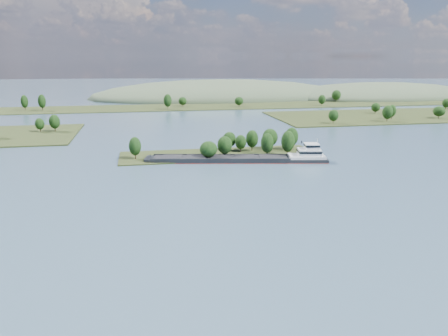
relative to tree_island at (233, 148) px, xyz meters
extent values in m
plane|color=#334559|center=(-7.89, -58.81, -3.92)|extent=(1800.00, 1800.00, 0.00)
cube|color=#252E14|center=(-7.89, 1.19, -3.92)|extent=(100.00, 30.00, 1.20)
cylinder|color=black|center=(15.12, -9.66, -1.35)|extent=(0.50, 0.50, 3.94)
ellipsoid|color=black|center=(15.12, -9.66, 3.66)|extent=(6.44, 6.44, 10.14)
cylinder|color=black|center=(-0.18, 9.80, -1.71)|extent=(0.50, 0.50, 3.23)
ellipsoid|color=black|center=(-0.18, 9.80, 2.40)|extent=(7.23, 7.23, 8.31)
cylinder|color=black|center=(-5.93, -6.89, -1.57)|extent=(0.50, 0.50, 3.51)
ellipsoid|color=black|center=(-5.93, -6.89, 2.89)|extent=(7.48, 7.48, 9.02)
cylinder|color=black|center=(4.79, 4.35, -1.84)|extent=(0.50, 0.50, 2.95)
ellipsoid|color=black|center=(4.79, 4.35, 1.91)|extent=(6.03, 6.03, 7.60)
cylinder|color=black|center=(-14.74, -11.09, -1.81)|extent=(0.50, 0.50, 3.02)
ellipsoid|color=black|center=(-14.74, -11.09, 2.04)|extent=(8.66, 8.66, 7.78)
cylinder|color=black|center=(-49.68, -2.31, -1.52)|extent=(0.50, 0.50, 3.60)
ellipsoid|color=black|center=(-49.68, -2.31, 3.05)|extent=(6.04, 6.04, 9.25)
cylinder|color=black|center=(11.36, 5.89, -1.50)|extent=(0.50, 0.50, 3.64)
ellipsoid|color=black|center=(11.36, 5.89, 3.12)|extent=(6.63, 6.63, 9.35)
cylinder|color=black|center=(33.10, 5.10, -1.36)|extent=(0.50, 0.50, 3.92)
ellipsoid|color=black|center=(33.10, 5.10, 3.63)|extent=(7.11, 7.11, 10.09)
cylinder|color=black|center=(25.90, -9.74, -1.22)|extent=(0.50, 0.50, 4.21)
ellipsoid|color=black|center=(25.90, -9.74, 4.14)|extent=(6.85, 6.85, 10.83)
cylinder|color=black|center=(21.82, 7.62, -1.48)|extent=(0.50, 0.50, 3.69)
ellipsoid|color=black|center=(21.82, 7.62, 3.21)|extent=(8.32, 8.32, 9.48)
cylinder|color=black|center=(-102.91, 89.64, -1.28)|extent=(0.50, 0.50, 3.68)
ellipsoid|color=black|center=(-102.91, 89.64, 3.40)|extent=(7.19, 7.19, 9.46)
cylinder|color=black|center=(-112.30, 89.44, -1.62)|extent=(0.50, 0.50, 3.00)
ellipsoid|color=black|center=(-112.30, 89.44, 2.20)|extent=(6.08, 6.08, 7.73)
cylinder|color=black|center=(95.01, 87.88, -1.43)|extent=(0.50, 0.50, 3.39)
ellipsoid|color=black|center=(95.01, 87.88, 2.89)|extent=(7.40, 7.40, 8.72)
cylinder|color=black|center=(190.96, 98.14, -1.51)|extent=(0.50, 0.50, 3.23)
ellipsoid|color=black|center=(190.96, 98.14, 2.60)|extent=(9.49, 9.49, 8.31)
cylinder|color=black|center=(139.79, 88.98, -1.07)|extent=(0.50, 0.50, 4.09)
ellipsoid|color=black|center=(139.79, 88.98, 4.13)|extent=(8.09, 8.09, 10.53)
cylinder|color=black|center=(150.79, 100.86, -1.25)|extent=(0.50, 0.50, 3.75)
ellipsoid|color=black|center=(150.79, 100.86, 3.52)|extent=(6.39, 6.39, 9.64)
cylinder|color=black|center=(156.47, 135.88, -1.60)|extent=(0.50, 0.50, 3.05)
ellipsoid|color=black|center=(156.47, 135.88, 2.28)|extent=(7.72, 7.72, 7.84)
cylinder|color=black|center=(237.33, 151.02, -1.45)|extent=(0.50, 0.50, 3.34)
ellipsoid|color=black|center=(237.33, 151.02, 2.79)|extent=(7.08, 7.08, 8.58)
cube|color=#252E14|center=(-7.89, 221.19, -3.92)|extent=(900.00, 60.00, 1.20)
cylinder|color=black|center=(-151.56, 218.82, -0.98)|extent=(0.50, 0.50, 4.69)
ellipsoid|color=black|center=(-151.56, 218.82, 4.98)|extent=(6.60, 6.60, 12.05)
cylinder|color=black|center=(135.62, 204.47, -1.51)|extent=(0.50, 0.50, 3.62)
ellipsoid|color=black|center=(135.62, 204.47, 3.09)|extent=(7.44, 7.44, 9.30)
cylinder|color=black|center=(-4.31, 223.81, -1.75)|extent=(0.50, 0.50, 3.13)
ellipsoid|color=black|center=(-4.31, 223.81, 2.23)|extent=(8.29, 8.29, 8.06)
cylinder|color=black|center=(166.77, 238.02, -1.19)|extent=(0.50, 0.50, 4.26)
ellipsoid|color=black|center=(166.77, 238.02, 4.23)|extent=(10.15, 10.15, 10.96)
cylinder|color=black|center=(-135.49, 214.97, -0.88)|extent=(0.50, 0.50, 4.88)
ellipsoid|color=black|center=(-135.49, 214.97, 5.33)|extent=(7.15, 7.15, 12.56)
cylinder|color=black|center=(50.78, 211.63, -1.70)|extent=(0.50, 0.50, 3.23)
ellipsoid|color=black|center=(50.78, 211.63, 2.41)|extent=(8.70, 8.70, 8.31)
cylinder|color=black|center=(-20.55, 202.28, -0.95)|extent=(0.50, 0.50, 4.74)
ellipsoid|color=black|center=(-20.55, 202.28, 5.07)|extent=(7.54, 7.54, 12.19)
ellipsoid|color=#3C4C34|center=(252.11, 291.19, -3.92)|extent=(260.00, 140.00, 36.00)
ellipsoid|color=#3C4C34|center=(52.11, 321.19, -3.92)|extent=(320.00, 160.00, 44.00)
cube|color=black|center=(-0.56, -13.92, -3.38)|extent=(86.47, 26.05, 2.36)
cube|color=maroon|center=(-0.56, -13.92, -3.87)|extent=(86.72, 26.30, 0.27)
cube|color=black|center=(-8.07, -7.19, -1.88)|extent=(65.59, 12.42, 0.86)
cube|color=black|center=(-9.97, -17.55, -1.88)|extent=(65.59, 12.42, 0.86)
cube|color=black|center=(-9.02, -12.37, -2.04)|extent=(65.14, 21.12, 0.32)
cube|color=black|center=(-32.27, -8.11, -1.72)|extent=(11.10, 10.41, 0.38)
cube|color=black|center=(-20.64, -10.24, -1.72)|extent=(11.10, 10.41, 0.38)
cube|color=black|center=(-9.02, -12.37, -1.72)|extent=(11.10, 10.41, 0.38)
cube|color=black|center=(2.61, -14.50, -1.72)|extent=(11.10, 10.41, 0.38)
cube|color=black|center=(14.23, -16.63, -1.72)|extent=(11.10, 10.41, 0.38)
cube|color=black|center=(-43.36, -6.08, -2.95)|extent=(4.91, 10.09, 2.15)
cylinder|color=black|center=(-42.30, -6.27, -1.45)|extent=(0.30, 0.30, 2.36)
cube|color=silver|center=(32.19, -19.92, -1.56)|extent=(18.77, 13.24, 1.29)
cube|color=silver|center=(33.25, -20.11, 0.59)|extent=(12.12, 10.39, 3.22)
cube|color=black|center=(33.25, -20.11, 1.02)|extent=(12.37, 10.64, 0.97)
cube|color=silver|center=(34.31, -20.31, 3.38)|extent=(7.50, 7.50, 2.36)
cube|color=black|center=(34.31, -20.31, 3.81)|extent=(7.75, 7.75, 0.86)
cube|color=silver|center=(34.31, -20.31, 4.67)|extent=(8.00, 8.00, 0.21)
cylinder|color=silver|center=(36.95, -20.79, 5.96)|extent=(0.25, 0.25, 2.79)
cylinder|color=black|center=(30.66, -16.36, 4.89)|extent=(0.63, 0.63, 1.29)
camera|label=1|loc=(-46.23, -215.44, 45.60)|focal=35.00mm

